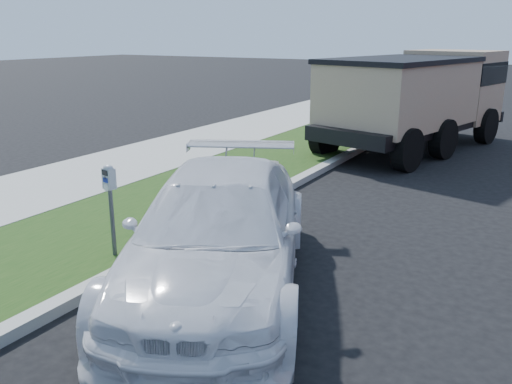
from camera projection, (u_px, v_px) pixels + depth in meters
The scene contains 5 objects.
ground at pixel (311, 301), 6.97m from camera, with size 120.00×120.00×0.00m, color black.
streetside at pixel (107, 195), 11.28m from camera, with size 6.12×50.00×0.15m.
parking_meter at pixel (110, 190), 7.81m from camera, with size 0.21×0.16×1.38m.
white_wagon at pixel (221, 230), 7.25m from camera, with size 2.20×5.40×1.57m, color white.
dump_truck at pixel (420, 95), 15.86m from camera, with size 4.24×7.51×2.78m.
Camera 1 is at (2.53, -5.80, 3.32)m, focal length 38.00 mm.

